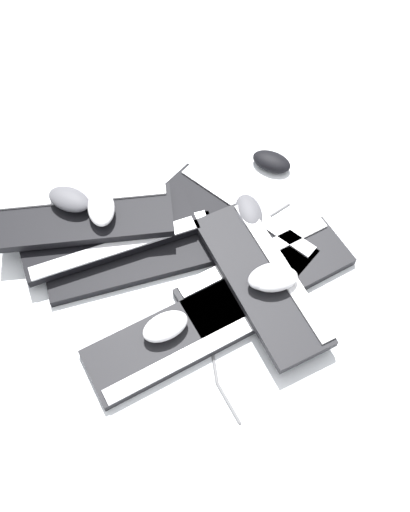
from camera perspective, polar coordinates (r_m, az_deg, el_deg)
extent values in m
plane|color=silver|center=(1.45, 2.64, -0.01)|extent=(3.20, 3.20, 0.00)
cube|color=black|center=(1.41, 6.07, -2.08)|extent=(0.43, 0.41, 0.02)
cube|color=silver|center=(1.42, 4.92, -0.06)|extent=(0.33, 0.31, 0.01)
cube|color=black|center=(1.49, 2.79, 3.06)|extent=(0.46, 0.33, 0.02)
cube|color=silver|center=(1.50, 4.16, 4.74)|extent=(0.39, 0.22, 0.01)
cube|color=black|center=(1.45, -7.18, -0.12)|extent=(0.46, 0.35, 0.02)
cube|color=silver|center=(1.46, -7.74, 2.01)|extent=(0.38, 0.24, 0.01)
cube|color=black|center=(1.34, -2.64, -8.05)|extent=(0.43, 0.40, 0.02)
cube|color=silver|center=(1.31, -1.52, -9.80)|extent=(0.34, 0.31, 0.01)
cube|color=black|center=(1.46, -9.62, 2.28)|extent=(0.45, 0.37, 0.02)
cube|color=silver|center=(1.41, -9.08, 0.82)|extent=(0.37, 0.26, 0.01)
cube|color=black|center=(1.46, -11.96, 3.81)|extent=(0.46, 0.29, 0.02)
cube|color=silver|center=(1.48, -12.09, 5.92)|extent=(0.41, 0.18, 0.01)
cube|color=black|center=(1.38, 5.63, -2.41)|extent=(0.39, 0.44, 0.02)
cube|color=silver|center=(1.38, 7.71, -1.19)|extent=(0.29, 0.35, 0.01)
ellipsoid|color=silver|center=(1.31, -3.99, -7.03)|extent=(0.13, 0.12, 0.04)
ellipsoid|color=#4C4C51|center=(1.45, -13.43, 5.55)|extent=(0.12, 0.09, 0.04)
ellipsoid|color=#4C4C51|center=(1.47, 4.39, 4.40)|extent=(0.11, 0.13, 0.04)
ellipsoid|color=#B7B7BC|center=(1.34, 6.55, -2.03)|extent=(0.13, 0.12, 0.04)
ellipsoid|color=black|center=(1.61, 6.68, 9.37)|extent=(0.12, 0.09, 0.04)
ellipsoid|color=silver|center=(1.42, -10.35, 4.78)|extent=(0.10, 0.13, 0.04)
ellipsoid|color=silver|center=(1.34, 6.98, -2.28)|extent=(0.13, 0.11, 0.04)
cylinder|color=#59595B|center=(1.53, 7.16, 4.42)|extent=(0.06, 0.07, 0.01)
cylinder|color=#59595B|center=(1.48, 5.36, 2.04)|extent=(0.02, 0.11, 0.01)
cylinder|color=#59595B|center=(1.43, 5.21, -1.14)|extent=(0.04, 0.08, 0.01)
cylinder|color=#59595B|center=(1.40, 4.43, -3.62)|extent=(0.06, 0.07, 0.01)
cylinder|color=#59595B|center=(1.37, 1.86, -6.24)|extent=(0.05, 0.10, 0.01)
cylinder|color=#59595B|center=(1.33, 0.86, -10.24)|extent=(0.05, 0.11, 0.01)
cylinder|color=#59595B|center=(1.30, 2.35, -14.45)|extent=(0.07, 0.08, 0.01)
sphere|color=#59595B|center=(1.55, 8.37, 5.17)|extent=(0.01, 0.01, 0.01)
sphere|color=#59595B|center=(1.51, 5.93, 3.66)|extent=(0.01, 0.01, 0.01)
sphere|color=#59595B|center=(1.46, 4.76, 0.36)|extent=(0.01, 0.01, 0.01)
sphere|color=#59595B|center=(1.41, 5.66, -2.69)|extent=(0.01, 0.01, 0.01)
sphere|color=#59595B|center=(1.39, 3.16, -4.56)|extent=(0.01, 0.01, 0.01)
sphere|color=#59595B|center=(1.35, 0.50, -7.96)|extent=(0.01, 0.01, 0.01)
sphere|color=#59595B|center=(1.31, 1.23, -12.60)|extent=(0.01, 0.01, 0.01)
sphere|color=#59595B|center=(1.29, 3.51, -16.33)|extent=(0.01, 0.01, 0.01)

